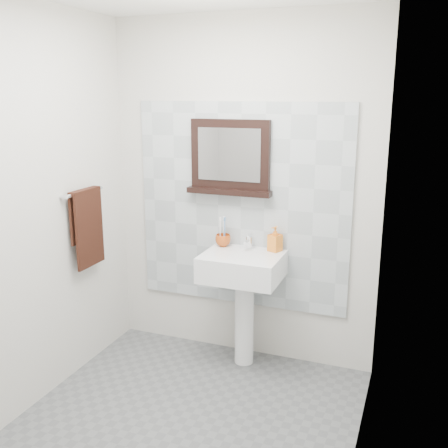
# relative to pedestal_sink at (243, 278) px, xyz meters

# --- Properties ---
(floor) EXTENTS (2.00, 2.20, 0.01)m
(floor) POSITION_rel_pedestal_sink_xyz_m (-0.09, -0.87, -0.68)
(floor) COLOR #5B5E60
(floor) RESTS_ON ground
(back_wall) EXTENTS (2.00, 0.01, 2.50)m
(back_wall) POSITION_rel_pedestal_sink_xyz_m (-0.09, 0.23, 0.57)
(back_wall) COLOR beige
(back_wall) RESTS_ON ground
(front_wall) EXTENTS (2.00, 0.01, 2.50)m
(front_wall) POSITION_rel_pedestal_sink_xyz_m (-0.09, -1.97, 0.57)
(front_wall) COLOR beige
(front_wall) RESTS_ON ground
(left_wall) EXTENTS (0.01, 2.20, 2.50)m
(left_wall) POSITION_rel_pedestal_sink_xyz_m (-1.09, -0.87, 0.57)
(left_wall) COLOR beige
(left_wall) RESTS_ON ground
(right_wall) EXTENTS (0.01, 2.20, 2.50)m
(right_wall) POSITION_rel_pedestal_sink_xyz_m (0.91, -0.87, 0.57)
(right_wall) COLOR beige
(right_wall) RESTS_ON ground
(splashback) EXTENTS (1.60, 0.02, 1.50)m
(splashback) POSITION_rel_pedestal_sink_xyz_m (-0.09, 0.21, 0.47)
(splashback) COLOR #ACB5BA
(splashback) RESTS_ON back_wall
(pedestal_sink) EXTENTS (0.55, 0.44, 0.96)m
(pedestal_sink) POSITION_rel_pedestal_sink_xyz_m (0.00, 0.00, 0.00)
(pedestal_sink) COLOR white
(pedestal_sink) RESTS_ON ground
(toothbrush_cup) EXTENTS (0.14, 0.14, 0.09)m
(toothbrush_cup) POSITION_rel_pedestal_sink_xyz_m (-0.20, 0.13, 0.23)
(toothbrush_cup) COLOR #AF4714
(toothbrush_cup) RESTS_ON pedestal_sink
(toothbrushes) EXTENTS (0.05, 0.04, 0.21)m
(toothbrushes) POSITION_rel_pedestal_sink_xyz_m (-0.20, 0.13, 0.31)
(toothbrushes) COLOR white
(toothbrushes) RESTS_ON toothbrush_cup
(soap_dispenser) EXTENTS (0.11, 0.11, 0.18)m
(soap_dispenser) POSITION_rel_pedestal_sink_xyz_m (0.19, 0.14, 0.27)
(soap_dispenser) COLOR #E2531A
(soap_dispenser) RESTS_ON pedestal_sink
(framed_mirror) EXTENTS (0.63, 0.11, 0.53)m
(framed_mirror) POSITION_rel_pedestal_sink_xyz_m (-0.17, 0.19, 0.82)
(framed_mirror) COLOR black
(framed_mirror) RESTS_ON back_wall
(towel_bar) EXTENTS (0.07, 0.40, 0.03)m
(towel_bar) POSITION_rel_pedestal_sink_xyz_m (-1.04, -0.36, 0.62)
(towel_bar) COLOR silver
(towel_bar) RESTS_ON left_wall
(hand_towel) EXTENTS (0.06, 0.30, 0.55)m
(hand_towel) POSITION_rel_pedestal_sink_xyz_m (-1.03, -0.36, 0.41)
(hand_towel) COLOR black
(hand_towel) RESTS_ON towel_bar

